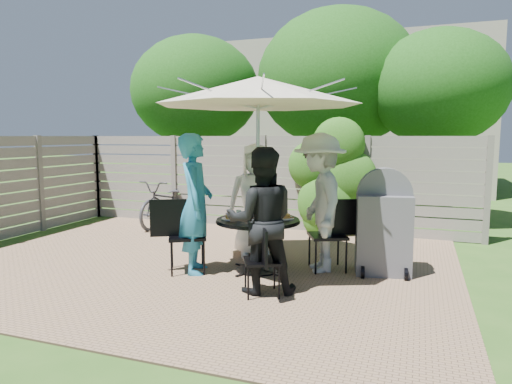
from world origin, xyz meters
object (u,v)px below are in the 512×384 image
(chair_back, at_px, (255,237))
(person_left, at_px, (196,204))
(plate_right, at_px, (285,217))
(coffee_cup, at_px, (264,212))
(chair_left, at_px, (186,251))
(bicycle, at_px, (168,202))
(glass_back, at_px, (250,211))
(chair_right, at_px, (329,249))
(glass_left, at_px, (239,215))
(glass_front, at_px, (267,217))
(person_front, at_px, (261,221))
(bbq_grill, at_px, (383,226))
(person_back, at_px, (255,200))
(patio_table, at_px, (258,235))
(syrup_jug, at_px, (253,212))
(plate_left, at_px, (231,217))
(umbrella, at_px, (258,91))
(chair_front, at_px, (262,275))
(plate_front, at_px, (259,222))
(plate_extra, at_px, (273,221))
(person_right, at_px, (319,203))
(plate_back, at_px, (257,213))

(chair_back, xyz_separation_m, person_left, (-0.40, -1.21, 0.67))
(plate_right, distance_m, coffee_cup, 0.34)
(chair_left, relative_size, bicycle, 0.55)
(person_left, bearing_deg, glass_back, -70.30)
(chair_right, height_order, glass_left, chair_right)
(glass_back, relative_size, glass_front, 1.00)
(chair_left, bearing_deg, person_front, -47.71)
(chair_back, height_order, bbq_grill, bbq_grill)
(person_back, xyz_separation_m, person_front, (0.63, -1.54, -0.01))
(glass_front, bearing_deg, chair_left, -171.24)
(person_back, distance_m, person_left, 1.18)
(patio_table, height_order, person_left, person_left)
(chair_left, distance_m, syrup_jug, 1.04)
(plate_left, bearing_deg, syrup_jug, 31.73)
(glass_back, bearing_deg, person_left, -138.03)
(chair_back, bearing_deg, umbrella, -0.34)
(chair_right, bearing_deg, syrup_jug, -5.21)
(chair_front, height_order, coffee_cup, coffee_cup)
(person_front, xyz_separation_m, glass_left, (-0.52, 0.57, -0.06))
(plate_front, height_order, syrup_jug, syrup_jug)
(glass_front, bearing_deg, plate_left, 173.09)
(umbrella, relative_size, plate_front, 13.48)
(person_front, height_order, plate_extra, person_front)
(chair_right, relative_size, plate_right, 3.81)
(person_right, bearing_deg, coffee_cup, -106.77)
(chair_left, distance_m, plate_left, 0.76)
(patio_table, height_order, plate_left, plate_left)
(chair_front, height_order, glass_back, glass_back)
(patio_table, bearing_deg, bicycle, 139.46)
(bbq_grill, bearing_deg, person_left, -171.76)
(glass_back, xyz_separation_m, syrup_jug, (0.12, -0.18, 0.01))
(umbrella, height_order, glass_front, umbrella)
(patio_table, relative_size, plate_right, 5.58)
(glass_left, xyz_separation_m, coffee_cup, (0.21, 0.44, -0.01))
(syrup_jug, height_order, coffee_cup, syrup_jug)
(person_back, distance_m, plate_back, 0.48)
(glass_left, bearing_deg, person_back, 96.75)
(plate_extra, distance_m, coffee_cup, 0.53)
(glass_back, distance_m, glass_left, 0.40)
(plate_extra, bearing_deg, bicycle, 139.79)
(person_left, xyz_separation_m, plate_back, (0.63, 0.65, -0.18))
(person_front, height_order, person_right, person_right)
(person_back, bearing_deg, plate_back, -90.00)
(person_left, bearing_deg, bbq_grill, -93.90)
(patio_table, bearing_deg, chair_back, 112.28)
(bicycle, distance_m, bbq_grill, 4.83)
(patio_table, bearing_deg, chair_left, -157.60)
(coffee_cup, bearing_deg, plate_front, -77.51)
(plate_right, bearing_deg, person_front, -91.18)
(person_back, height_order, plate_extra, person_back)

